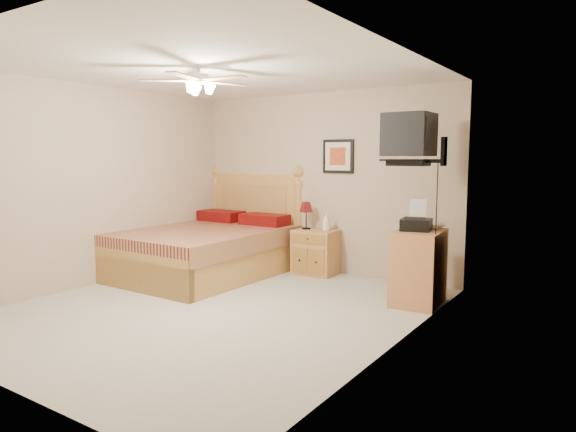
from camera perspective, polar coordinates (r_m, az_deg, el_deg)
name	(u,v)px	position (r m, az deg, el deg)	size (l,w,h in m)	color
floor	(216,309)	(5.63, -8.02, -10.14)	(4.50, 4.50, 0.00)	#ADA89C
ceiling	(212,69)	(5.46, -8.46, 15.86)	(4.00, 4.50, 0.04)	white
wall_back	(322,183)	(7.23, 3.75, 3.69)	(4.00, 0.04, 2.50)	tan
wall_left	(94,186)	(6.90, -20.74, 3.14)	(0.04, 4.50, 2.50)	tan
wall_right	(396,201)	(4.34, 11.89, 1.63)	(0.04, 4.50, 2.50)	tan
bed	(203,220)	(7.09, -9.46, -0.49)	(1.77, 2.32, 1.50)	#B58239
nightstand	(316,252)	(7.11, 3.08, -4.01)	(0.57, 0.43, 0.61)	#B5773A
table_lamp	(306,215)	(7.13, 2.03, 0.07)	(0.21, 0.21, 0.38)	maroon
lotion_bottle	(326,222)	(6.98, 4.26, -0.63)	(0.09, 0.10, 0.25)	white
framed_picture	(338,156)	(7.08, 5.60, 6.61)	(0.46, 0.04, 0.46)	black
dresser	(419,267)	(5.85, 14.31, -5.52)	(0.48, 0.69, 0.82)	#C78447
fax_machine	(416,215)	(5.74, 14.09, 0.09)	(0.32, 0.34, 0.34)	black
magazine_lower	(422,226)	(6.04, 14.66, -1.09)	(0.21, 0.29, 0.03)	#B2A591
magazine_upper	(425,224)	(6.03, 15.03, -0.89)	(0.20, 0.28, 0.02)	gray
wall_tv	(423,138)	(5.67, 14.73, 8.36)	(0.56, 0.46, 0.58)	black
ceiling_fan	(198,81)	(5.30, -9.93, 14.59)	(1.14, 1.14, 0.28)	white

